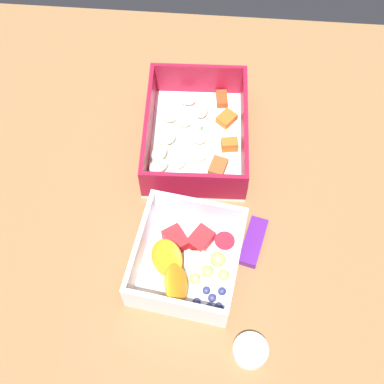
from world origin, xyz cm
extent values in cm
cube|color=brown|center=(0.00, 0.00, 1.00)|extent=(80.00, 80.00, 2.00)
cube|color=white|center=(-11.48, 1.38, 2.30)|extent=(20.83, 15.53, 0.60)
cube|color=maroon|center=(-21.30, 0.98, 5.39)|extent=(1.20, 14.74, 5.58)
cube|color=maroon|center=(-1.66, 1.78, 5.39)|extent=(1.20, 14.74, 5.58)
cube|color=maroon|center=(-11.77, 8.44, 5.39)|extent=(19.06, 1.37, 5.58)
cube|color=maroon|center=(-11.19, -5.68, 5.39)|extent=(19.06, 1.37, 5.58)
ellipsoid|color=beige|center=(-4.91, 2.15, 3.41)|extent=(2.21, 2.67, 1.15)
ellipsoid|color=beige|center=(-11.14, -2.60, 3.56)|extent=(2.88, 2.13, 1.37)
ellipsoid|color=beige|center=(-16.44, 1.82, 3.54)|extent=(2.83, 2.08, 1.35)
ellipsoid|color=beige|center=(-6.70, -0.59, 3.38)|extent=(2.58, 2.13, 1.11)
ellipsoid|color=beige|center=(-11.10, 1.69, 3.44)|extent=(2.04, 2.64, 1.20)
ellipsoid|color=beige|center=(-14.10, -0.82, 3.36)|extent=(2.32, 2.62, 1.08)
ellipsoid|color=beige|center=(-7.92, -3.76, 3.65)|extent=(3.55, 3.04, 1.50)
ellipsoid|color=beige|center=(-7.99, 2.02, 3.35)|extent=(1.68, 2.27, 1.08)
ellipsoid|color=beige|center=(-5.63, -3.63, 3.65)|extent=(3.48, 3.65, 1.50)
ellipsoid|color=beige|center=(-3.80, -0.41, 3.50)|extent=(2.32, 2.91, 1.29)
ellipsoid|color=beige|center=(-18.42, -0.57, 3.47)|extent=(2.12, 2.73, 1.24)
ellipsoid|color=beige|center=(-14.87, -3.18, 3.41)|extent=(2.48, 2.81, 1.16)
cube|color=brown|center=(-6.47, 4.97, 3.20)|extent=(3.48, 2.94, 1.20)
cube|color=red|center=(-19.39, 4.85, 3.16)|extent=(3.11, 2.01, 1.13)
cube|color=#AD5B1E|center=(-10.38, 6.45, 3.46)|extent=(1.96, 2.62, 1.73)
cube|color=#AD5B1E|center=(-15.49, 5.78, 3.19)|extent=(3.55, 3.44, 1.17)
cube|color=#387A33|center=(-9.93, -3.88, 2.70)|extent=(0.60, 0.40, 0.20)
cube|color=#387A33|center=(-6.65, -1.27, 2.70)|extent=(0.60, 0.40, 0.20)
cube|color=#387A33|center=(-13.68, 2.07, 2.70)|extent=(0.60, 0.40, 0.20)
cube|color=white|center=(8.51, 1.81, 2.30)|extent=(15.97, 14.87, 0.60)
cube|color=white|center=(1.72, 2.76, 5.00)|extent=(2.38, 12.98, 4.81)
cube|color=white|center=(15.31, 0.87, 5.00)|extent=(2.38, 12.98, 4.81)
cube|color=white|center=(9.37, 7.96, 5.00)|extent=(13.08, 2.40, 4.81)
cube|color=white|center=(7.66, -4.34, 5.00)|extent=(13.08, 2.40, 4.81)
ellipsoid|color=orange|center=(9.06, -0.76, 5.04)|extent=(6.45, 6.48, 4.69)
ellipsoid|color=orange|center=(12.49, 0.84, 5.28)|extent=(5.21, 3.86, 5.15)
cube|color=red|center=(5.77, 0.12, 3.60)|extent=(4.15, 3.93, 1.99)
cube|color=red|center=(5.48, 3.33, 3.60)|extent=(4.15, 3.91, 2.00)
cube|color=#F4EACC|center=(8.38, 2.71, 3.40)|extent=(2.15, 2.77, 1.59)
sphere|color=#9ECC60|center=(8.12, 5.75, 3.60)|extent=(2.00, 2.00, 2.00)
sphere|color=#9ECC60|center=(9.81, 4.52, 3.41)|extent=(1.62, 1.62, 1.62)
sphere|color=#9ECC60|center=(10.11, 6.60, 3.35)|extent=(1.49, 1.49, 1.49)
sphere|color=#9ECC60|center=(10.88, 2.96, 3.33)|extent=(1.47, 1.47, 1.47)
cone|color=red|center=(5.87, 6.46, 3.67)|extent=(2.66, 2.66, 2.13)
sphere|color=navy|center=(13.17, 5.34, 3.15)|extent=(1.09, 1.09, 1.09)
sphere|color=navy|center=(12.18, 6.52, 3.13)|extent=(1.06, 1.06, 1.06)
sphere|color=navy|center=(12.24, 4.55, 3.12)|extent=(1.04, 1.04, 1.04)
sphere|color=navy|center=(14.27, 5.09, 3.07)|extent=(0.93, 0.93, 0.93)
sphere|color=navy|center=(14.18, 6.21, 3.11)|extent=(1.03, 1.03, 1.03)
sphere|color=navy|center=(13.86, 3.43, 3.14)|extent=(1.08, 1.08, 1.08)
cube|color=#51197A|center=(4.74, 10.38, 2.60)|extent=(7.37, 3.98, 1.20)
cylinder|color=white|center=(19.15, 10.30, 2.77)|extent=(4.24, 4.24, 1.53)
camera|label=1|loc=(33.59, 4.50, 63.88)|focal=46.85mm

